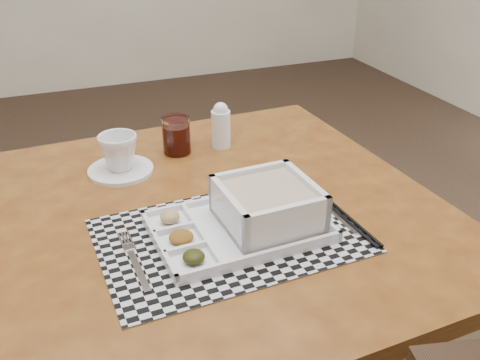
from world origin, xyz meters
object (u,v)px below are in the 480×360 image
Objects in this scene: serving_tray at (258,213)px; juice_glass at (176,137)px; cup at (119,152)px; creamer_bottle at (221,126)px; dining_table at (212,236)px.

serving_tray is 3.52× the size of juice_glass.
cup is 0.75× the size of creamer_bottle.
cup is (-0.20, 0.34, 0.01)m from serving_tray.
juice_glass is (-0.05, 0.39, 0.01)m from serving_tray.
juice_glass is 0.79× the size of creamer_bottle.
serving_tray and cup have the same top height.
serving_tray is 0.39m from creamer_bottle.
creamer_bottle is (0.11, -0.01, 0.01)m from juice_glass.
dining_table is 0.16m from serving_tray.
serving_tray is (0.06, -0.11, 0.11)m from dining_table.
dining_table is 0.33m from creamer_bottle.
dining_table is at bearing 117.10° from serving_tray.
serving_tray reaches higher than dining_table.
serving_tray is at bearing -62.90° from dining_table.
serving_tray is 0.39m from juice_glass.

